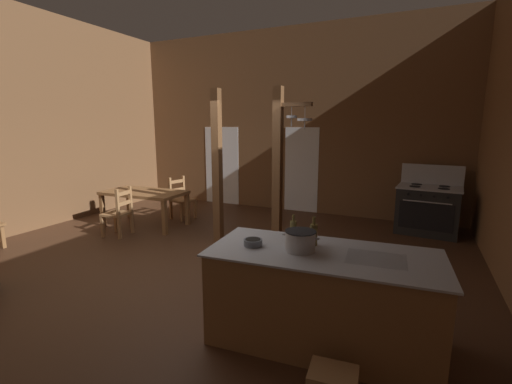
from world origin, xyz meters
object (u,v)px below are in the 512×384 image
at_px(mixing_bowl_on_counter, 253,242).
at_px(ladderback_chair_near_window, 181,199).
at_px(dining_table, 144,195).
at_px(bottle_short_on_counter, 314,234).
at_px(stove_range, 428,209).
at_px(kitchen_island, 322,298).
at_px(stockpot_on_counter, 300,241).
at_px(ladderback_chair_by_post, 119,213).
at_px(bottle_tall_on_counter, 293,229).

bearing_deg(mixing_bowl_on_counter, ladderback_chair_near_window, 135.01).
relative_size(dining_table, bottle_short_on_counter, 5.97).
xyz_separation_m(stove_range, dining_table, (-5.41, -1.90, 0.17)).
relative_size(kitchen_island, bottle_short_on_counter, 7.68).
bearing_deg(kitchen_island, mixing_bowl_on_counter, -170.79).
distance_m(ladderback_chair_near_window, stockpot_on_counter, 5.10).
distance_m(stove_range, dining_table, 5.74).
height_order(ladderback_chair_by_post, bottle_tall_on_counter, bottle_tall_on_counter).
height_order(dining_table, bottle_short_on_counter, bottle_short_on_counter).
bearing_deg(bottle_tall_on_counter, mixing_bowl_on_counter, -129.66).
relative_size(stockpot_on_counter, mixing_bowl_on_counter, 1.97).
relative_size(dining_table, ladderback_chair_near_window, 1.82).
height_order(dining_table, ladderback_chair_near_window, ladderback_chair_near_window).
xyz_separation_m(kitchen_island, ladderback_chair_near_window, (-4.05, 3.26, -0.01)).
bearing_deg(bottle_tall_on_counter, stove_range, 71.18).
xyz_separation_m(dining_table, ladderback_chair_by_post, (0.03, -0.75, -0.20)).
relative_size(ladderback_chair_by_post, mixing_bowl_on_counter, 5.14).
xyz_separation_m(stove_range, stockpot_on_counter, (-1.23, -4.41, 0.54)).
relative_size(stove_range, mixing_bowl_on_counter, 7.14).
bearing_deg(kitchen_island, bottle_short_on_counter, 132.15).
bearing_deg(mixing_bowl_on_counter, stockpot_on_counter, 7.01).
xyz_separation_m(stockpot_on_counter, mixing_bowl_on_counter, (-0.47, -0.06, -0.06)).
bearing_deg(stove_range, stockpot_on_counter, -105.56).
distance_m(mixing_bowl_on_counter, bottle_tall_on_counter, 0.47).
distance_m(stove_range, bottle_short_on_counter, 4.40).
relative_size(mixing_bowl_on_counter, bottle_tall_on_counter, 0.71).
height_order(ladderback_chair_near_window, ladderback_chair_by_post, same).
distance_m(dining_table, stockpot_on_counter, 4.90).
bearing_deg(ladderback_chair_by_post, stove_range, 26.15).
bearing_deg(ladderback_chair_by_post, dining_table, 92.28).
distance_m(dining_table, bottle_short_on_counter, 4.86).
xyz_separation_m(kitchen_island, mixing_bowl_on_counter, (-0.68, -0.11, 0.50)).
bearing_deg(dining_table, ladderback_chair_by_post, -87.72).
xyz_separation_m(kitchen_island, ladderback_chair_by_post, (-4.37, 1.72, -0.01)).
distance_m(stockpot_on_counter, bottle_tall_on_counter, 0.35).
xyz_separation_m(ladderback_chair_near_window, bottle_tall_on_counter, (3.67, -3.01, 0.58)).
xyz_separation_m(kitchen_island, dining_table, (-4.40, 2.46, 0.19)).
height_order(ladderback_chair_by_post, bottle_short_on_counter, bottle_short_on_counter).
height_order(kitchen_island, stockpot_on_counter, stockpot_on_counter).
height_order(dining_table, ladderback_chair_by_post, ladderback_chair_by_post).
relative_size(stove_range, stockpot_on_counter, 3.62).
bearing_deg(dining_table, bottle_tall_on_counter, -28.91).
bearing_deg(dining_table, bottle_short_on_counter, -28.49).
relative_size(ladderback_chair_near_window, bottle_tall_on_counter, 3.63).
distance_m(ladderback_chair_near_window, mixing_bowl_on_counter, 4.79).
bearing_deg(ladderback_chair_near_window, bottle_short_on_counter, -38.44).
height_order(stove_range, ladderback_chair_by_post, stove_range).
height_order(kitchen_island, ladderback_chair_by_post, ladderback_chair_by_post).
xyz_separation_m(stove_range, ladderback_chair_by_post, (-5.38, -2.64, -0.03)).
relative_size(kitchen_island, bottle_tall_on_counter, 8.50).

